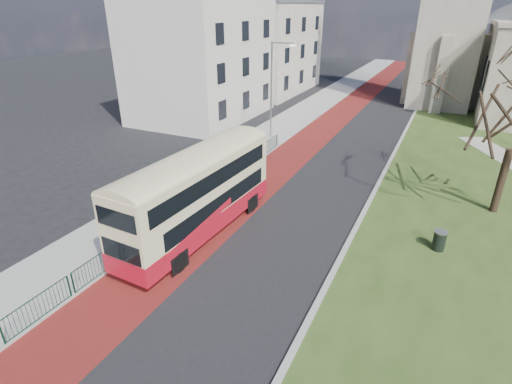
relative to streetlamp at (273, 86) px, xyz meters
The scene contains 12 objects.
ground 19.08m from the streetlamp, 76.42° to the right, with size 160.00×160.00×0.00m, color black.
road_carriageway 7.70m from the streetlamp, 18.88° to the left, with size 9.00×120.00×0.01m, color black.
bus_lane 5.91m from the streetlamp, 32.43° to the left, with size 3.40×120.00×0.01m, color #591414.
pavement_west 5.00m from the streetlamp, 108.07° to the left, with size 4.00×120.00×0.12m, color gray.
kerb_west 5.13m from the streetlamp, 56.03° to the left, with size 0.25×120.00×0.13m, color #999993.
kerb_east 12.07m from the streetlamp, 20.95° to the left, with size 0.25×80.00×0.13m, color #999993.
pedestrian_railing 14.64m from the streetlamp, 84.30° to the right, with size 0.07×24.00×1.12m.
street_block_near 10.62m from the streetlamp, 157.49° to the left, with size 10.30×14.30×13.00m.
street_block_far 22.24m from the streetlamp, 115.76° to the left, with size 10.30×16.30×11.50m.
streetlamp is the anchor object (origin of this frame).
bus 17.12m from the streetlamp, 78.81° to the right, with size 2.87×10.37×4.29m.
litter_bin 19.82m from the streetlamp, 41.83° to the right, with size 0.68×0.68×1.01m.
Camera 1 is at (9.33, -13.44, 10.73)m, focal length 28.00 mm.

